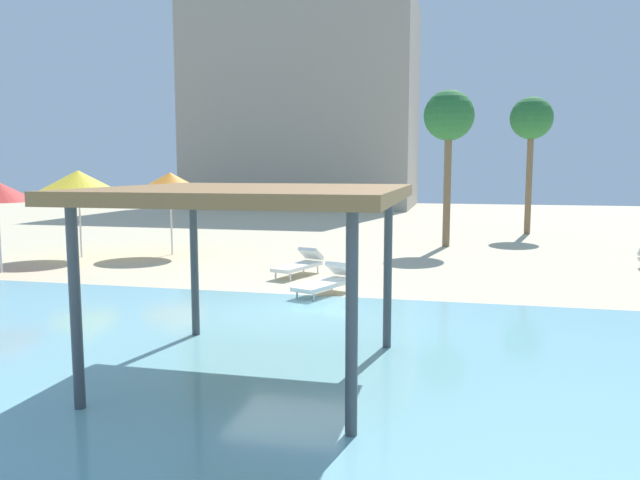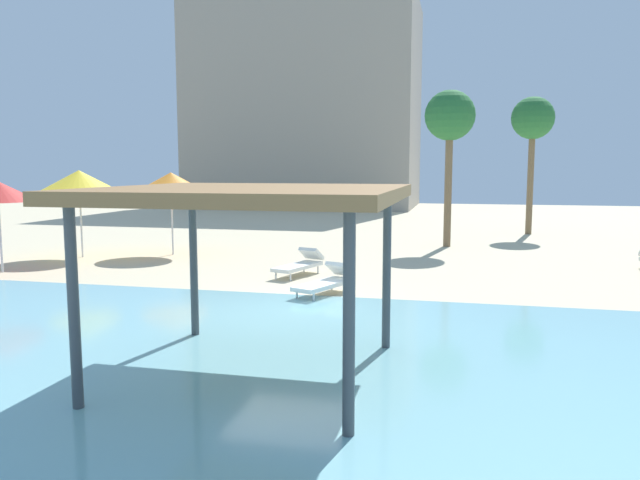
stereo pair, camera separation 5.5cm
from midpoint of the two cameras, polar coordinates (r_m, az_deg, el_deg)
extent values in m
plane|color=beige|center=(12.99, -2.65, -6.71)|extent=(80.00, 80.00, 0.00)
cube|color=#7AB7C1|center=(8.29, -12.91, -14.74)|extent=(44.00, 13.50, 0.04)
cylinder|color=#42474C|center=(11.05, -11.65, -2.41)|extent=(0.14, 0.14, 2.59)
cylinder|color=#42474C|center=(10.11, 6.44, -3.17)|extent=(0.14, 0.14, 2.59)
cylinder|color=#42474C|center=(8.11, -21.97, -6.13)|extent=(0.14, 0.14, 2.59)
cylinder|color=#42474C|center=(6.77, 2.97, -8.14)|extent=(0.14, 0.14, 2.59)
cube|color=olive|center=(8.67, -6.25, 4.37)|extent=(4.15, 4.15, 0.18)
cylinder|color=silver|center=(22.10, -21.47, 1.43)|extent=(0.06, 0.06, 2.28)
cone|color=yellow|center=(22.03, -21.64, 5.25)|extent=(2.45, 2.45, 0.67)
cylinder|color=silver|center=(21.79, -13.65, 1.55)|extent=(0.06, 0.06, 2.21)
cone|color=orange|center=(21.71, -13.76, 5.32)|extent=(2.41, 2.41, 0.66)
cylinder|color=silver|center=(19.84, -27.76, 0.24)|extent=(0.06, 0.06, 2.07)
cylinder|color=white|center=(16.38, -2.70, -3.48)|extent=(0.05, 0.05, 0.22)
cylinder|color=white|center=(16.64, -4.08, -3.32)|extent=(0.05, 0.05, 0.22)
cylinder|color=white|center=(17.58, -0.10, -2.76)|extent=(0.05, 0.05, 0.22)
cylinder|color=white|center=(17.82, -1.42, -2.63)|extent=(0.05, 0.05, 0.22)
cube|color=white|center=(17.07, -2.04, -2.51)|extent=(1.12, 1.90, 0.10)
cube|color=white|center=(17.65, -0.73, -1.29)|extent=(0.73, 0.67, 0.40)
cylinder|color=white|center=(13.78, -0.49, -5.45)|extent=(0.05, 0.05, 0.22)
cylinder|color=white|center=(14.06, -2.08, -5.21)|extent=(0.05, 0.05, 0.22)
cylinder|color=white|center=(14.94, 2.75, -4.48)|extent=(0.05, 0.05, 0.22)
cylinder|color=white|center=(15.20, 1.22, -4.28)|extent=(0.05, 0.05, 0.22)
cube|color=white|center=(14.46, 0.41, -4.22)|extent=(1.23, 1.89, 0.10)
cube|color=white|center=(15.01, 2.03, -2.74)|extent=(0.75, 0.70, 0.40)
cylinder|color=brown|center=(29.28, 19.22, 5.30)|extent=(0.28, 0.28, 4.90)
sphere|color=#286B33|center=(29.36, 19.44, 10.77)|extent=(1.90, 1.90, 1.90)
cylinder|color=brown|center=(23.79, 12.03, 4.96)|extent=(0.28, 0.28, 4.65)
sphere|color=#286B33|center=(23.86, 12.19, 11.39)|extent=(1.90, 1.90, 1.90)
cube|color=#9E9384|center=(48.69, -1.16, 12.48)|extent=(16.96, 10.73, 15.65)
camera|label=1|loc=(0.03, -89.89, 0.01)|focal=34.03mm
camera|label=2|loc=(0.03, 90.11, -0.01)|focal=34.03mm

